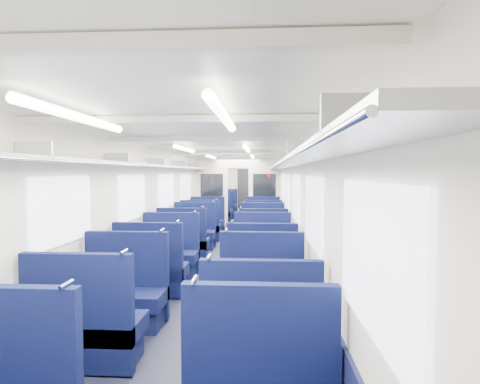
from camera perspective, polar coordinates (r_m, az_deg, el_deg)
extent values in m
cube|color=black|center=(9.62, -1.68, -8.17)|extent=(2.80, 18.00, 0.01)
cube|color=white|center=(9.45, -1.70, 5.95)|extent=(2.80, 18.00, 0.01)
cube|color=silver|center=(9.69, -9.96, -1.12)|extent=(0.02, 18.00, 2.35)
cube|color=#101538|center=(9.78, -9.83, -5.95)|extent=(0.03, 17.90, 0.70)
cube|color=silver|center=(9.44, 6.81, -1.20)|extent=(0.02, 18.00, 2.35)
cube|color=#101538|center=(9.53, 6.69, -6.15)|extent=(0.03, 17.90, 0.70)
cube|color=silver|center=(18.43, 0.83, 0.80)|extent=(2.80, 0.02, 2.35)
cube|color=#B2B5BA|center=(9.63, -8.96, 3.60)|extent=(0.34, 17.40, 0.04)
cylinder|color=silver|center=(9.59, -7.90, 3.49)|extent=(0.02, 17.40, 0.02)
cube|color=#B2B5BA|center=(3.99, -27.94, 5.53)|extent=(0.34, 0.03, 0.14)
cube|color=#B2B5BA|center=(5.79, -17.54, 4.80)|extent=(0.34, 0.03, 0.14)
cube|color=#B2B5BA|center=(7.69, -12.18, 4.36)|extent=(0.34, 0.03, 0.14)
cube|color=#B2B5BA|center=(9.63, -8.96, 4.07)|extent=(0.34, 0.03, 0.14)
cube|color=#B2B5BA|center=(11.59, -6.83, 3.88)|extent=(0.34, 0.03, 0.14)
cube|color=#B2B5BA|center=(13.56, -5.32, 3.74)|extent=(0.34, 0.03, 0.14)
cube|color=#B2B5BA|center=(15.54, -4.19, 3.63)|extent=(0.34, 0.03, 0.14)
cube|color=#B2B5BA|center=(17.53, -3.31, 3.55)|extent=(0.34, 0.03, 0.14)
cube|color=#B2B5BA|center=(9.41, 5.74, 3.64)|extent=(0.34, 17.40, 0.04)
cylinder|color=silver|center=(9.40, 4.64, 3.52)|extent=(0.02, 17.40, 0.02)
cube|color=#B2B5BA|center=(1.47, 18.41, 10.89)|extent=(0.34, 0.03, 0.14)
cube|color=#B2B5BA|center=(3.43, 9.72, 6.31)|extent=(0.34, 0.03, 0.14)
cube|color=#B2B5BA|center=(5.42, 7.42, 5.05)|extent=(0.34, 0.03, 0.14)
cube|color=#B2B5BA|center=(7.41, 6.35, 4.46)|extent=(0.34, 0.03, 0.14)
cube|color=#B2B5BA|center=(9.41, 5.74, 4.12)|extent=(0.34, 0.03, 0.14)
cube|color=#B2B5BA|center=(11.41, 5.35, 3.90)|extent=(0.34, 0.03, 0.14)
cube|color=#B2B5BA|center=(13.41, 5.07, 3.75)|extent=(0.34, 0.03, 0.14)
cube|color=#B2B5BA|center=(15.41, 4.86, 3.63)|extent=(0.34, 0.03, 0.14)
cube|color=#B2B5BA|center=(17.41, 4.70, 3.55)|extent=(0.34, 0.03, 0.14)
cube|color=white|center=(4.78, -24.40, -2.45)|extent=(0.02, 1.30, 0.75)
cube|color=white|center=(6.89, -15.43, -0.74)|extent=(0.02, 1.30, 0.75)
cube|color=white|center=(9.09, -10.73, 0.16)|extent=(0.02, 1.30, 0.75)
cube|color=white|center=(11.33, -7.88, 0.71)|extent=(0.02, 1.30, 0.75)
cube|color=white|center=(14.09, -5.64, 1.14)|extent=(0.02, 1.30, 0.75)
cube|color=white|center=(16.36, -4.36, 1.39)|extent=(0.02, 1.30, 0.75)
cube|color=white|center=(2.02, 18.87, -9.34)|extent=(0.02, 1.30, 0.75)
cube|color=white|center=(4.26, 10.62, -2.87)|extent=(0.02, 1.30, 0.75)
cube|color=white|center=(6.54, 8.12, -0.86)|extent=(0.02, 1.30, 0.75)
cube|color=white|center=(8.83, 6.91, 0.11)|extent=(0.02, 1.30, 0.75)
cube|color=white|center=(11.12, 6.20, 0.68)|extent=(0.02, 1.30, 0.75)
cube|color=white|center=(13.92, 5.66, 1.12)|extent=(0.02, 1.30, 0.75)
cube|color=white|center=(16.22, 5.35, 1.37)|extent=(0.02, 1.30, 0.75)
cube|color=silver|center=(1.71, -28.16, 18.47)|extent=(2.70, 0.06, 0.06)
cube|color=silver|center=(3.54, -10.64, 10.43)|extent=(2.70, 0.06, 0.06)
cube|color=silver|center=(5.49, -5.50, 7.75)|extent=(2.70, 0.06, 0.06)
cube|color=silver|center=(7.47, -3.09, 6.46)|extent=(2.70, 0.06, 0.06)
cube|color=silver|center=(9.45, -1.70, 5.71)|extent=(2.70, 0.06, 0.06)
cube|color=silver|center=(11.44, -0.79, 5.22)|extent=(2.70, 0.06, 0.06)
cube|color=silver|center=(13.44, -0.15, 4.87)|extent=(2.70, 0.06, 0.06)
cube|color=silver|center=(15.43, 0.32, 4.61)|extent=(2.70, 0.06, 0.06)
cube|color=silver|center=(17.43, 0.68, 4.41)|extent=(2.70, 0.06, 0.06)
cylinder|color=white|center=(3.25, -22.44, 10.05)|extent=(0.07, 1.60, 0.07)
cylinder|color=white|center=(7.06, -8.02, 6.24)|extent=(0.07, 1.60, 0.07)
cylinder|color=white|center=(10.50, -4.20, 5.14)|extent=(0.07, 1.60, 0.07)
cylinder|color=white|center=(14.97, -1.90, 4.47)|extent=(0.07, 1.60, 0.07)
cylinder|color=white|center=(2.95, -2.45, 11.02)|extent=(0.07, 1.60, 0.07)
cylinder|color=white|center=(6.92, 0.99, 6.33)|extent=(0.07, 1.60, 0.07)
cylinder|color=white|center=(10.41, 1.83, 5.17)|extent=(0.07, 1.60, 0.07)
cylinder|color=white|center=(14.91, 2.33, 4.48)|extent=(0.07, 1.60, 0.07)
cube|color=black|center=(18.38, 0.82, 0.25)|extent=(0.75, 0.06, 2.00)
cube|color=silver|center=(13.07, -4.11, -0.06)|extent=(1.05, 0.08, 2.35)
cube|color=black|center=(13.01, -4.15, 0.92)|extent=(0.76, 0.02, 0.80)
cylinder|color=#B10B0B|center=(13.02, -4.81, 2.46)|extent=(0.12, 0.01, 0.12)
cube|color=silver|center=(12.96, 3.58, -0.08)|extent=(1.05, 0.08, 2.35)
cube|color=black|center=(12.90, 3.58, 0.90)|extent=(0.76, 0.02, 0.80)
cylinder|color=#B10B0B|center=(12.89, 4.26, 2.45)|extent=(0.12, 0.01, 0.12)
cube|color=silver|center=(12.97, -0.28, 4.34)|extent=(0.70, 0.08, 0.35)
cube|color=#0E1543|center=(3.16, -31.42, -21.32)|extent=(1.03, 0.10, 1.10)
cylinder|color=silver|center=(2.75, -24.10, -12.20)|extent=(0.02, 0.16, 0.02)
cube|color=#0E1543|center=(2.81, 2.95, -24.12)|extent=(1.03, 0.10, 1.10)
cylinder|color=silver|center=(2.64, -6.78, -12.64)|extent=(0.02, 0.16, 0.02)
cube|color=#0E1543|center=(4.23, -21.26, -17.93)|extent=(1.03, 0.54, 0.18)
cube|color=#0E1338|center=(4.31, -21.20, -20.67)|extent=(0.95, 0.43, 0.26)
cube|color=#0E1543|center=(3.97, -22.70, -16.05)|extent=(1.03, 0.10, 1.10)
cylinder|color=silver|center=(3.66, -16.66, -8.35)|extent=(0.02, 0.16, 0.02)
cube|color=#0E1543|center=(3.73, 3.08, -20.66)|extent=(1.03, 0.54, 0.18)
cube|color=#0E1338|center=(3.82, 3.07, -23.69)|extent=(0.95, 0.43, 0.26)
cube|color=#0E1543|center=(3.44, 3.06, -18.83)|extent=(1.03, 0.10, 1.10)
cylinder|color=silver|center=(3.31, -4.59, -9.43)|extent=(0.02, 0.16, 0.02)
cube|color=#0E1543|center=(4.97, -17.01, -14.67)|extent=(1.03, 0.54, 0.18)
cube|color=#0E1338|center=(5.05, -16.97, -17.06)|extent=(0.95, 0.43, 0.26)
cube|color=#0E1543|center=(5.11, -16.16, -11.66)|extent=(1.03, 0.10, 1.10)
cylinder|color=silver|center=(4.87, -11.40, -5.49)|extent=(0.02, 0.16, 0.02)
cube|color=#0E1543|center=(4.75, 3.17, -15.41)|extent=(1.03, 0.54, 0.18)
cube|color=#0E1338|center=(4.82, 3.16, -17.90)|extent=(0.95, 0.43, 0.26)
cube|color=#0E1543|center=(4.90, 3.19, -12.20)|extent=(1.03, 0.10, 1.10)
cylinder|color=silver|center=(4.80, -2.02, -5.56)|extent=(0.02, 0.16, 0.02)
cube|color=#0E1543|center=(6.17, -12.69, -11.18)|extent=(1.03, 0.54, 0.18)
cube|color=#0E1338|center=(6.22, -12.67, -13.15)|extent=(0.95, 0.43, 0.26)
cube|color=#0E1543|center=(5.91, -13.32, -9.65)|extent=(1.03, 0.10, 1.10)
cylinder|color=silver|center=(5.70, -9.18, -4.26)|extent=(0.02, 0.16, 0.02)
cube|color=#0E1543|center=(5.96, 3.24, -11.61)|extent=(1.03, 0.54, 0.18)
cube|color=#0E1338|center=(6.02, 3.23, -13.64)|extent=(0.95, 0.43, 0.26)
cube|color=#0E1543|center=(5.69, 3.24, -10.05)|extent=(1.03, 0.10, 1.10)
cylinder|color=silver|center=(5.61, -1.22, -4.34)|extent=(0.02, 0.16, 0.02)
cube|color=#0E1543|center=(7.10, -10.43, -9.28)|extent=(1.03, 0.54, 0.18)
cube|color=#0E1338|center=(7.15, -10.41, -11.01)|extent=(0.95, 0.43, 0.26)
cube|color=#0E1543|center=(7.27, -10.02, -7.26)|extent=(1.03, 0.10, 1.10)
cylinder|color=silver|center=(7.10, -6.64, -2.84)|extent=(0.02, 0.16, 0.02)
cube|color=#0E1543|center=(7.03, 3.28, -9.36)|extent=(1.03, 0.54, 0.18)
cube|color=#0E1338|center=(7.08, 3.27, -11.10)|extent=(0.95, 0.43, 0.26)
cube|color=#0E1543|center=(7.21, 3.29, -7.31)|extent=(1.03, 0.10, 1.10)
cylinder|color=silver|center=(7.14, -0.20, -2.79)|extent=(0.02, 0.16, 0.02)
cube|color=#0E1543|center=(8.37, -8.22, -7.40)|extent=(1.03, 0.54, 0.18)
cube|color=#0E1338|center=(8.42, -8.21, -8.88)|extent=(0.95, 0.43, 0.26)
cube|color=#0E1543|center=(8.13, -8.55, -6.18)|extent=(1.03, 0.10, 1.10)
cylinder|color=silver|center=(7.98, -5.51, -2.21)|extent=(0.02, 0.16, 0.02)
cube|color=#0E1543|center=(8.14, 3.31, -7.68)|extent=(1.03, 0.54, 0.18)
cube|color=#0E1338|center=(8.18, 3.30, -9.19)|extent=(0.95, 0.43, 0.26)
cube|color=#0E1543|center=(7.88, 3.30, -6.42)|extent=(1.03, 0.10, 1.10)
cylinder|color=silver|center=(7.83, 0.12, -2.29)|extent=(0.02, 0.16, 0.02)
cube|color=#0E1543|center=(9.48, -6.81, -6.18)|extent=(1.03, 0.54, 0.18)
cube|color=#0E1338|center=(9.52, -6.80, -7.49)|extent=(0.95, 0.43, 0.26)
cube|color=#0E1543|center=(9.67, -6.59, -4.72)|extent=(1.03, 0.10, 1.10)
cylinder|color=silver|center=(9.54, -4.03, -1.37)|extent=(0.02, 0.16, 0.02)
cube|color=#0E1543|center=(9.24, 3.33, -6.40)|extent=(1.03, 0.54, 0.18)
cube|color=#0E1338|center=(9.28, 3.32, -7.75)|extent=(0.95, 0.43, 0.26)
cube|color=#0E1543|center=(9.43, 3.33, -4.89)|extent=(1.03, 0.10, 1.10)
cylinder|color=silver|center=(9.38, 0.68, -1.43)|extent=(0.02, 0.16, 0.02)
cube|color=#0E1543|center=(10.61, -5.70, -5.21)|extent=(1.03, 0.54, 0.18)
cube|color=#0E1338|center=(10.64, -5.69, -6.39)|extent=(0.95, 0.43, 0.26)
cube|color=#0E1543|center=(10.36, -5.90, -4.20)|extent=(1.03, 0.10, 1.10)
cylinder|color=silver|center=(10.25, -3.51, -1.07)|extent=(0.02, 0.16, 0.02)
cube|color=#0E1543|center=(10.50, 3.34, -5.29)|extent=(1.03, 0.54, 0.18)
cube|color=#0E1338|center=(10.53, 3.34, -6.48)|extent=(0.95, 0.43, 0.26)
cube|color=#0E1543|center=(10.25, 3.35, -4.27)|extent=(1.03, 0.10, 1.10)
cylinder|color=silver|center=(10.20, 0.90, -1.09)|extent=(0.02, 0.16, 0.02)
cube|color=#0E1543|center=(11.55, -4.93, -4.55)|extent=(1.03, 0.54, 0.18)
cube|color=#0E1338|center=(11.58, -4.93, -5.63)|extent=(0.95, 0.43, 0.26)
cube|color=#0E1543|center=(11.74, -4.78, -3.36)|extent=(1.03, 0.10, 1.10)
cylinder|color=silver|center=(11.64, -2.67, -0.60)|extent=(0.02, 0.16, 0.02)
cube|color=#0E1543|center=(11.61, 3.36, -4.50)|extent=(1.03, 0.54, 0.18)
cube|color=#0E1338|center=(11.65, 3.35, -5.58)|extent=(0.95, 0.43, 0.26)
cube|color=#0E1543|center=(11.81, 3.36, -3.32)|extent=(1.03, 0.10, 1.10)
cylinder|color=silver|center=(11.77, 1.25, -0.56)|extent=(0.02, 0.16, 0.02)
cube|color=#0E1543|center=(13.89, -3.50, -3.29)|extent=(1.03, 0.54, 0.18)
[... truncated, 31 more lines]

